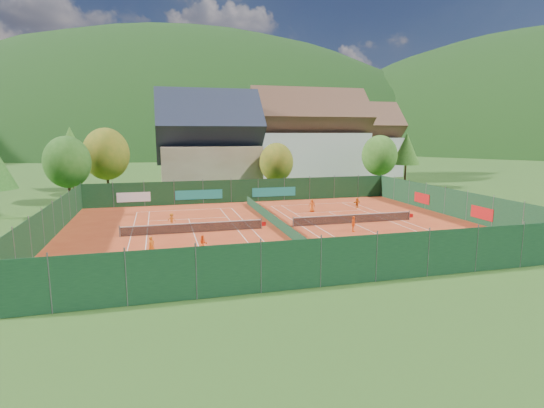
{
  "coord_description": "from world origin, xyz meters",
  "views": [
    {
      "loc": [
        -10.8,
        -38.5,
        9.08
      ],
      "look_at": [
        0.0,
        2.0,
        2.0
      ],
      "focal_mm": 28.0,
      "sensor_mm": 36.0,
      "label": 1
    }
  ],
  "objects_px": {
    "player_left_far": "(172,219)",
    "player_right_near": "(353,224)",
    "player_left_near": "(151,246)",
    "hotel_block_a": "(308,142)",
    "chalet": "(209,148)",
    "player_left_mid": "(203,244)",
    "player_right_far_a": "(312,205)",
    "ball_hopper": "(473,245)",
    "hotel_block_b": "(358,144)",
    "player_right_far_b": "(357,203)"
  },
  "relations": [
    {
      "from": "hotel_block_b",
      "to": "ball_hopper",
      "type": "xyz_separation_m",
      "value": [
        -17.66,
        -55.93,
        -6.06
      ]
    },
    {
      "from": "player_right_far_a",
      "to": "player_left_mid",
      "type": "bearing_deg",
      "value": 55.5
    },
    {
      "from": "player_left_near",
      "to": "hotel_block_a",
      "type": "bearing_deg",
      "value": 23.94
    },
    {
      "from": "hotel_block_b",
      "to": "player_left_near",
      "type": "bearing_deg",
      "value": -129.39
    },
    {
      "from": "ball_hopper",
      "to": "player_right_far_b",
      "type": "distance_m",
      "value": 19.78
    },
    {
      "from": "hotel_block_a",
      "to": "hotel_block_b",
      "type": "relative_size",
      "value": 1.25
    },
    {
      "from": "hotel_block_b",
      "to": "player_left_near",
      "type": "xyz_separation_m",
      "value": [
        -41.6,
        -50.67,
        -5.88
      ]
    },
    {
      "from": "hotel_block_a",
      "to": "player_right_near",
      "type": "relative_size",
      "value": 14.55
    },
    {
      "from": "ball_hopper",
      "to": "player_right_near",
      "type": "height_order",
      "value": "player_right_near"
    },
    {
      "from": "chalet",
      "to": "player_right_near",
      "type": "relative_size",
      "value": 10.91
    },
    {
      "from": "hotel_block_a",
      "to": "player_right_near",
      "type": "bearing_deg",
      "value": -103.76
    },
    {
      "from": "hotel_block_b",
      "to": "player_left_near",
      "type": "height_order",
      "value": "hotel_block_b"
    },
    {
      "from": "player_right_far_a",
      "to": "player_right_near",
      "type": "bearing_deg",
      "value": 102.13
    },
    {
      "from": "hotel_block_b",
      "to": "player_left_mid",
      "type": "bearing_deg",
      "value": -126.61
    },
    {
      "from": "player_right_far_a",
      "to": "player_right_far_b",
      "type": "bearing_deg",
      "value": -160.36
    },
    {
      "from": "player_right_far_b",
      "to": "hotel_block_a",
      "type": "bearing_deg",
      "value": -115.31
    },
    {
      "from": "chalet",
      "to": "player_left_near",
      "type": "bearing_deg",
      "value": -103.2
    },
    {
      "from": "player_left_mid",
      "to": "ball_hopper",
      "type": "bearing_deg",
      "value": -12.28
    },
    {
      "from": "player_left_mid",
      "to": "player_right_near",
      "type": "xyz_separation_m",
      "value": [
        14.15,
        3.43,
        0.05
      ]
    },
    {
      "from": "player_left_mid",
      "to": "player_right_far_a",
      "type": "distance_m",
      "value": 19.57
    },
    {
      "from": "hotel_block_a",
      "to": "player_left_far",
      "type": "distance_m",
      "value": 42.0
    },
    {
      "from": "player_left_far",
      "to": "player_right_near",
      "type": "distance_m",
      "value": 17.63
    },
    {
      "from": "player_left_near",
      "to": "player_left_far",
      "type": "relative_size",
      "value": 1.18
    },
    {
      "from": "chalet",
      "to": "ball_hopper",
      "type": "height_order",
      "value": "chalet"
    },
    {
      "from": "chalet",
      "to": "player_left_far",
      "type": "distance_m",
      "value": 27.95
    },
    {
      "from": "hotel_block_a",
      "to": "hotel_block_b",
      "type": "height_order",
      "value": "hotel_block_a"
    },
    {
      "from": "chalet",
      "to": "player_right_far_b",
      "type": "relative_size",
      "value": 12.54
    },
    {
      "from": "player_right_near",
      "to": "player_left_near",
      "type": "bearing_deg",
      "value": 138.52
    },
    {
      "from": "player_left_far",
      "to": "player_right_far_a",
      "type": "bearing_deg",
      "value": -154.8
    },
    {
      "from": "player_left_far",
      "to": "chalet",
      "type": "bearing_deg",
      "value": -91.06
    },
    {
      "from": "hotel_block_b",
      "to": "player_right_far_a",
      "type": "xyz_separation_m",
      "value": [
        -23.91,
        -37.11,
        -5.86
      ]
    },
    {
      "from": "player_left_near",
      "to": "ball_hopper",
      "type": "bearing_deg",
      "value": -45.55
    },
    {
      "from": "player_right_far_b",
      "to": "player_right_near",
      "type": "bearing_deg",
      "value": 44.66
    },
    {
      "from": "chalet",
      "to": "hotel_block_b",
      "type": "relative_size",
      "value": 0.94
    },
    {
      "from": "player_left_far",
      "to": "player_right_far_b",
      "type": "relative_size",
      "value": 0.97
    },
    {
      "from": "player_left_near",
      "to": "player_right_far_a",
      "type": "xyz_separation_m",
      "value": [
        17.69,
        13.56,
        0.02
      ]
    },
    {
      "from": "player_right_near",
      "to": "player_right_far_a",
      "type": "relative_size",
      "value": 0.97
    },
    {
      "from": "chalet",
      "to": "player_left_far",
      "type": "relative_size",
      "value": 12.9
    },
    {
      "from": "ball_hopper",
      "to": "player_right_near",
      "type": "xyz_separation_m",
      "value": [
        -6.01,
        8.47,
        0.19
      ]
    },
    {
      "from": "player_left_far",
      "to": "player_right_near",
      "type": "relative_size",
      "value": 0.85
    },
    {
      "from": "player_left_near",
      "to": "player_left_far",
      "type": "height_order",
      "value": "player_left_near"
    },
    {
      "from": "hotel_block_a",
      "to": "player_right_near",
      "type": "distance_m",
      "value": 41.16
    },
    {
      "from": "chalet",
      "to": "player_right_far_b",
      "type": "height_order",
      "value": "chalet"
    },
    {
      "from": "player_left_far",
      "to": "player_right_far_a",
      "type": "distance_m",
      "value": 16.26
    },
    {
      "from": "player_left_mid",
      "to": "player_right_near",
      "type": "relative_size",
      "value": 0.93
    },
    {
      "from": "player_left_near",
      "to": "player_left_mid",
      "type": "distance_m",
      "value": 3.79
    },
    {
      "from": "hotel_block_b",
      "to": "player_right_near",
      "type": "bearing_deg",
      "value": -116.5
    },
    {
      "from": "hotel_block_a",
      "to": "hotel_block_b",
      "type": "bearing_deg",
      "value": 29.74
    },
    {
      "from": "player_left_mid",
      "to": "hotel_block_b",
      "type": "bearing_deg",
      "value": 55.13
    },
    {
      "from": "player_left_mid",
      "to": "player_right_far_b",
      "type": "xyz_separation_m",
      "value": [
        20.07,
        14.74,
        -0.05
      ]
    }
  ]
}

